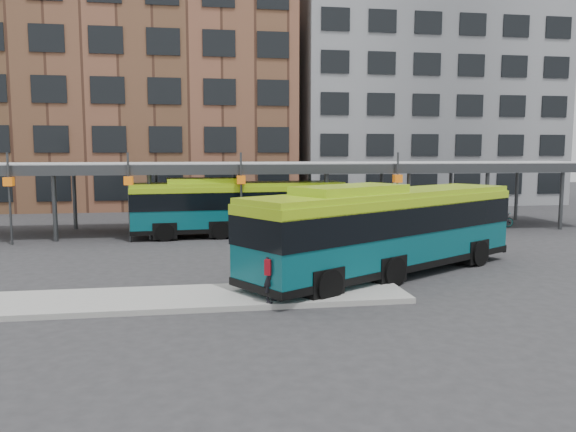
% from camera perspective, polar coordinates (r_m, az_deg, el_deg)
% --- Properties ---
extents(ground, '(120.00, 120.00, 0.00)m').
position_cam_1_polar(ground, '(22.36, 4.94, -5.98)').
color(ground, '#28282B').
rests_on(ground, ground).
extents(boarding_island, '(14.00, 3.00, 0.18)m').
position_cam_1_polar(boarding_island, '(18.78, -9.42, -8.20)').
color(boarding_island, gray).
rests_on(boarding_island, ground).
extents(canopy, '(40.00, 6.53, 4.80)m').
position_cam_1_polar(canopy, '(34.45, -0.30, 5.01)').
color(canopy, '#999B9E').
rests_on(canopy, ground).
extents(building_brick, '(26.00, 14.00, 22.00)m').
position_cam_1_polar(building_brick, '(53.72, -14.40, 12.95)').
color(building_brick, brown).
rests_on(building_brick, ground).
extents(building_grey, '(24.00, 14.00, 20.00)m').
position_cam_1_polar(building_grey, '(57.52, 12.97, 11.55)').
color(building_grey, slate).
rests_on(building_grey, ground).
extents(bus_front, '(12.70, 9.21, 3.63)m').
position_cam_1_polar(bus_front, '(22.22, 10.08, -1.19)').
color(bus_front, '#074952').
rests_on(bus_front, ground).
extents(bus_rear, '(12.33, 3.50, 3.35)m').
position_cam_1_polar(bus_rear, '(32.50, -5.09, 1.07)').
color(bus_rear, '#074952').
rests_on(bus_rear, ground).
extents(pedestrian, '(0.70, 0.79, 1.82)m').
position_cam_1_polar(pedestrian, '(17.50, -1.71, -5.80)').
color(pedestrian, black).
rests_on(pedestrian, boarding_island).
extents(bike_rack, '(4.52, 1.12, 1.07)m').
position_cam_1_polar(bike_rack, '(37.85, 18.99, -0.42)').
color(bike_rack, slate).
rests_on(bike_rack, ground).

